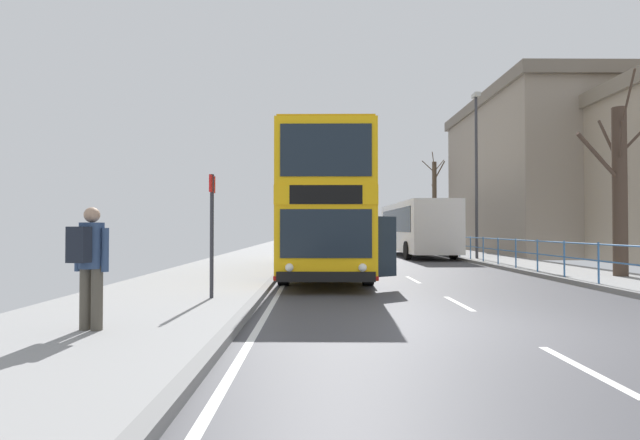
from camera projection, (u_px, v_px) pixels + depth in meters
ground at (462, 326)px, 7.62m from camera, size 15.80×140.00×0.20m
double_decker_bus_main at (326, 209)px, 16.84m from camera, size 3.19×11.05×4.37m
background_bus_far_lane at (416, 227)px, 28.39m from camera, size 2.80×10.35×3.08m
pedestrian_railing_far_kerb at (537, 250)px, 16.26m from camera, size 0.05×21.17×1.09m
pedestrian_with_backpack at (90, 258)px, 6.84m from camera, size 0.55×0.58×1.75m
bus_stop_sign_near at (212, 221)px, 10.10m from camera, size 0.08×0.44×2.59m
street_lamp_far_side at (476, 163)px, 23.77m from camera, size 0.28×0.60×8.17m
bare_tree_far_00 at (619, 188)px, 14.82m from camera, size 2.52×2.53×6.01m
bare_tree_far_01 at (435, 203)px, 38.40m from camera, size 2.10×1.91×7.51m
background_building_01 at (563, 175)px, 31.73m from camera, size 11.58×14.85×10.22m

